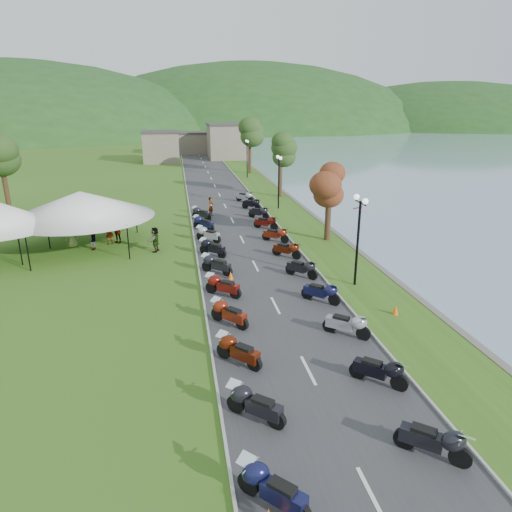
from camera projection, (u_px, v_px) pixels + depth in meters
name	position (u px, v px, depth m)	size (l,w,h in m)	color
road	(225.00, 206.00, 45.48)	(7.00, 120.00, 0.02)	#3A3A3D
hills_backdrop	(185.00, 128.00, 195.02)	(360.00, 120.00, 76.00)	#285621
far_building	(189.00, 144.00, 86.42)	(18.00, 16.00, 5.00)	gray
moto_row_left	(229.00, 314.00, 20.85)	(2.60, 43.05, 1.10)	#331411
moto_row_right	(286.00, 250.00, 30.12)	(2.60, 38.97, 1.10)	#331411
vendor_tent_main	(83.00, 220.00, 31.87)	(6.60, 6.60, 4.00)	white
tree_lakeside	(329.00, 197.00, 33.17)	(2.32, 2.32, 6.45)	#335320
pedestrian_a	(111.00, 244.00, 33.20)	(0.66, 0.48, 1.80)	slate
pedestrian_b	(111.00, 228.00, 37.55)	(0.76, 0.42, 1.57)	slate
pedestrian_c	(94.00, 250.00, 31.88)	(1.19, 0.49, 1.85)	slate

